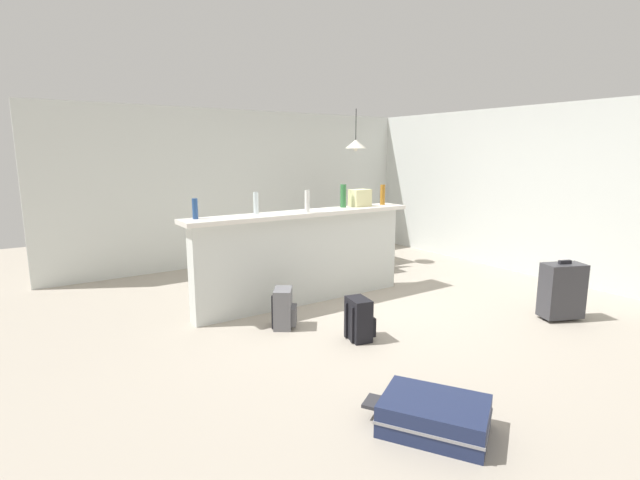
# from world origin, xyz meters

# --- Properties ---
(ground_plane) EXTENTS (13.00, 13.00, 0.05)m
(ground_plane) POSITION_xyz_m (0.00, 0.00, -0.03)
(ground_plane) COLOR #ADA393
(wall_back) EXTENTS (6.60, 0.10, 2.50)m
(wall_back) POSITION_xyz_m (0.00, 3.05, 1.25)
(wall_back) COLOR silver
(wall_back) RESTS_ON ground_plane
(wall_right) EXTENTS (0.10, 6.00, 2.50)m
(wall_right) POSITION_xyz_m (3.05, 0.30, 1.25)
(wall_right) COLOR silver
(wall_right) RESTS_ON ground_plane
(partition_half_wall) EXTENTS (2.80, 0.20, 1.08)m
(partition_half_wall) POSITION_xyz_m (-0.53, 0.52, 0.54)
(partition_half_wall) COLOR silver
(partition_half_wall) RESTS_ON ground_plane
(bar_countertop) EXTENTS (2.96, 0.40, 0.05)m
(bar_countertop) POSITION_xyz_m (-0.53, 0.52, 1.10)
(bar_countertop) COLOR white
(bar_countertop) RESTS_ON partition_half_wall
(bottle_blue) EXTENTS (0.06, 0.06, 0.22)m
(bottle_blue) POSITION_xyz_m (-1.82, 0.62, 1.24)
(bottle_blue) COLOR #284C89
(bottle_blue) RESTS_ON bar_countertop
(bottle_clear) EXTENTS (0.06, 0.06, 0.25)m
(bottle_clear) POSITION_xyz_m (-1.12, 0.60, 1.26)
(bottle_clear) COLOR silver
(bottle_clear) RESTS_ON bar_countertop
(bottle_white) EXTENTS (0.06, 0.06, 0.26)m
(bottle_white) POSITION_xyz_m (-0.54, 0.42, 1.26)
(bottle_white) COLOR silver
(bottle_white) RESTS_ON bar_countertop
(bottle_green) EXTENTS (0.08, 0.08, 0.29)m
(bottle_green) POSITION_xyz_m (0.12, 0.61, 1.28)
(bottle_green) COLOR #2D6B38
(bottle_green) RESTS_ON bar_countertop
(bottle_amber) EXTENTS (0.07, 0.07, 0.27)m
(bottle_amber) POSITION_xyz_m (0.74, 0.55, 1.26)
(bottle_amber) COLOR #9E661E
(bottle_amber) RESTS_ON bar_countertop
(grocery_bag) EXTENTS (0.26, 0.18, 0.22)m
(grocery_bag) POSITION_xyz_m (0.37, 0.57, 1.24)
(grocery_bag) COLOR beige
(grocery_bag) RESTS_ON bar_countertop
(dining_table) EXTENTS (1.10, 0.80, 0.74)m
(dining_table) POSITION_xyz_m (1.22, 1.91, 0.65)
(dining_table) COLOR #332319
(dining_table) RESTS_ON ground_plane
(dining_chair_near_partition) EXTENTS (0.43, 0.43, 0.93)m
(dining_chair_near_partition) POSITION_xyz_m (1.17, 1.33, 0.52)
(dining_chair_near_partition) COLOR black
(dining_chair_near_partition) RESTS_ON ground_plane
(pendant_lamp) EXTENTS (0.34, 0.34, 0.66)m
(pendant_lamp) POSITION_xyz_m (1.26, 1.81, 1.95)
(pendant_lamp) COLOR black
(suitcase_flat_navy) EXTENTS (0.78, 0.88, 0.22)m
(suitcase_flat_navy) POSITION_xyz_m (-1.27, -2.28, 0.11)
(suitcase_flat_navy) COLOR #1E284C
(suitcase_flat_navy) RESTS_ON ground_plane
(suitcase_upright_charcoal) EXTENTS (0.50, 0.39, 0.67)m
(suitcase_upright_charcoal) POSITION_xyz_m (1.51, -1.57, 0.33)
(suitcase_upright_charcoal) COLOR #38383D
(suitcase_upright_charcoal) RESTS_ON ground_plane
(backpack_black) EXTENTS (0.29, 0.31, 0.42)m
(backpack_black) POSITION_xyz_m (-0.70, -0.77, 0.20)
(backpack_black) COLOR black
(backpack_black) RESTS_ON ground_plane
(backpack_grey) EXTENTS (0.33, 0.34, 0.42)m
(backpack_grey) POSITION_xyz_m (-1.15, -0.08, 0.20)
(backpack_grey) COLOR slate
(backpack_grey) RESTS_ON ground_plane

